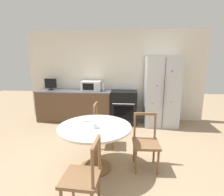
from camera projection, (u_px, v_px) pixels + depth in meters
name	position (u px, v px, depth m)	size (l,w,h in m)	color
ground_plane	(101.00, 168.00, 2.91)	(14.00, 14.00, 0.00)	#9E8466
back_wall	(114.00, 76.00, 5.21)	(5.20, 0.10, 2.60)	silver
kitchen_counter	(75.00, 106.00, 5.15)	(2.15, 0.64, 0.90)	brown
refrigerator	(161.00, 92.00, 4.73)	(0.88, 0.78, 1.86)	#B2B5BA
oven_range	(124.00, 106.00, 4.98)	(0.72, 0.68, 1.08)	black
microwave	(91.00, 86.00, 5.04)	(0.55, 0.36, 0.27)	white
countertop_tv	(51.00, 84.00, 5.13)	(0.34, 0.16, 0.34)	black
counter_bottle	(103.00, 87.00, 4.97)	(0.06, 0.06, 0.27)	silver
dining_table	(95.00, 135.00, 2.78)	(1.16, 1.16, 0.74)	beige
dining_chair_right	(146.00, 143.00, 2.86)	(0.44, 0.44, 0.90)	brown
dining_chair_near	(83.00, 177.00, 2.01)	(0.44, 0.44, 0.90)	brown
dining_chair_far	(103.00, 125.00, 3.62)	(0.43, 0.43, 0.90)	brown
candle_glass	(95.00, 126.00, 2.67)	(0.10, 0.10, 0.08)	silver
mail_stack	(89.00, 119.00, 3.06)	(0.28, 0.34, 0.02)	white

